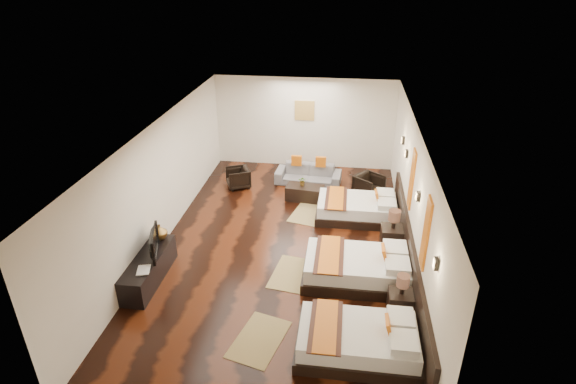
# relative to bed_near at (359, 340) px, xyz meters

# --- Properties ---
(floor) EXTENTS (5.50, 9.50, 0.01)m
(floor) POSITION_rel_bed_near_xyz_m (-1.70, 3.04, -0.26)
(floor) COLOR black
(floor) RESTS_ON ground
(ceiling) EXTENTS (5.50, 9.50, 0.01)m
(ceiling) POSITION_rel_bed_near_xyz_m (-1.70, 3.04, 2.54)
(ceiling) COLOR white
(ceiling) RESTS_ON floor
(back_wall) EXTENTS (5.50, 0.01, 2.80)m
(back_wall) POSITION_rel_bed_near_xyz_m (-1.70, 7.79, 1.14)
(back_wall) COLOR silver
(back_wall) RESTS_ON floor
(left_wall) EXTENTS (0.01, 9.50, 2.80)m
(left_wall) POSITION_rel_bed_near_xyz_m (-4.45, 3.04, 1.14)
(left_wall) COLOR silver
(left_wall) RESTS_ON floor
(right_wall) EXTENTS (0.01, 9.50, 2.80)m
(right_wall) POSITION_rel_bed_near_xyz_m (1.05, 3.04, 1.14)
(right_wall) COLOR silver
(right_wall) RESTS_ON floor
(headboard_panel) EXTENTS (0.08, 6.60, 0.90)m
(headboard_panel) POSITION_rel_bed_near_xyz_m (1.01, 2.24, 0.19)
(headboard_panel) COLOR black
(headboard_panel) RESTS_ON floor
(bed_near) EXTENTS (2.01, 1.26, 0.77)m
(bed_near) POSITION_rel_bed_near_xyz_m (0.00, 0.00, 0.00)
(bed_near) COLOR black
(bed_near) RESTS_ON floor
(bed_mid) EXTENTS (2.17, 1.37, 0.83)m
(bed_mid) POSITION_rel_bed_near_xyz_m (0.00, 1.99, 0.02)
(bed_mid) COLOR black
(bed_mid) RESTS_ON floor
(bed_far) EXTENTS (2.03, 1.28, 0.78)m
(bed_far) POSITION_rel_bed_near_xyz_m (0.00, 4.58, 0.00)
(bed_far) COLOR black
(bed_far) RESTS_ON floor
(nightstand_a) EXTENTS (0.44, 0.44, 0.87)m
(nightstand_a) POSITION_rel_bed_near_xyz_m (0.75, 1.04, 0.04)
(nightstand_a) COLOR black
(nightstand_a) RESTS_ON floor
(nightstand_b) EXTENTS (0.50, 0.50, 0.99)m
(nightstand_b) POSITION_rel_bed_near_xyz_m (0.75, 3.23, 0.08)
(nightstand_b) COLOR black
(nightstand_b) RESTS_ON floor
(jute_mat_near) EXTENTS (1.03, 1.35, 0.01)m
(jute_mat_near) POSITION_rel_bed_near_xyz_m (-1.68, 0.07, -0.26)
(jute_mat_near) COLOR #957F4C
(jute_mat_near) RESTS_ON floor
(jute_mat_mid) EXTENTS (0.92, 1.30, 0.01)m
(jute_mat_mid) POSITION_rel_bed_near_xyz_m (-1.36, 2.00, -0.26)
(jute_mat_mid) COLOR #957F4C
(jute_mat_mid) RESTS_ON floor
(jute_mat_far) EXTENTS (1.01, 1.34, 0.01)m
(jute_mat_far) POSITION_rel_bed_near_xyz_m (-1.26, 4.63, -0.26)
(jute_mat_far) COLOR #957F4C
(jute_mat_far) RESTS_ON floor
(tv_console) EXTENTS (0.50, 1.80, 0.55)m
(tv_console) POSITION_rel_bed_near_xyz_m (-4.20, 1.42, 0.01)
(tv_console) COLOR black
(tv_console) RESTS_ON floor
(tv) EXTENTS (0.38, 0.89, 0.52)m
(tv) POSITION_rel_bed_near_xyz_m (-4.15, 1.55, 0.55)
(tv) COLOR black
(tv) RESTS_ON tv_console
(book) EXTENTS (0.32, 0.38, 0.03)m
(book) POSITION_rel_bed_near_xyz_m (-4.20, 0.95, 0.30)
(book) COLOR black
(book) RESTS_ON tv_console
(figurine) EXTENTS (0.33, 0.33, 0.33)m
(figurine) POSITION_rel_bed_near_xyz_m (-4.20, 2.14, 0.45)
(figurine) COLOR brown
(figurine) RESTS_ON tv_console
(sofa) EXTENTS (1.93, 0.87, 0.55)m
(sofa) POSITION_rel_bed_near_xyz_m (-1.43, 6.45, 0.01)
(sofa) COLOR slate
(sofa) RESTS_ON floor
(armchair_left) EXTENTS (0.84, 0.83, 0.58)m
(armchair_left) POSITION_rel_bed_near_xyz_m (-3.40, 5.94, 0.03)
(armchair_left) COLOR black
(armchair_left) RESTS_ON floor
(armchair_right) EXTENTS (0.96, 0.96, 0.63)m
(armchair_right) POSITION_rel_bed_near_xyz_m (0.30, 5.84, 0.05)
(armchair_right) COLOR black
(armchair_right) RESTS_ON floor
(coffee_table) EXTENTS (1.05, 0.61, 0.40)m
(coffee_table) POSITION_rel_bed_near_xyz_m (-1.43, 5.40, -0.06)
(coffee_table) COLOR black
(coffee_table) RESTS_ON floor
(table_plant) EXTENTS (0.24, 0.21, 0.24)m
(table_plant) POSITION_rel_bed_near_xyz_m (-1.50, 5.46, 0.26)
(table_plant) COLOR #2B521B
(table_plant) RESTS_ON coffee_table
(orange_panel_a) EXTENTS (0.04, 0.40, 1.30)m
(orange_panel_a) POSITION_rel_bed_near_xyz_m (1.03, 1.14, 1.44)
(orange_panel_a) COLOR #D86014
(orange_panel_a) RESTS_ON right_wall
(orange_panel_b) EXTENTS (0.04, 0.40, 1.30)m
(orange_panel_b) POSITION_rel_bed_near_xyz_m (1.03, 3.34, 1.44)
(orange_panel_b) COLOR #D86014
(orange_panel_b) RESTS_ON right_wall
(sconce_near) EXTENTS (0.07, 0.12, 0.18)m
(sconce_near) POSITION_rel_bed_near_xyz_m (1.01, 0.04, 1.59)
(sconce_near) COLOR black
(sconce_near) RESTS_ON right_wall
(sconce_mid) EXTENTS (0.07, 0.12, 0.18)m
(sconce_mid) POSITION_rel_bed_near_xyz_m (1.01, 2.24, 1.59)
(sconce_mid) COLOR black
(sconce_mid) RESTS_ON right_wall
(sconce_far) EXTENTS (0.07, 0.12, 0.18)m
(sconce_far) POSITION_rel_bed_near_xyz_m (1.01, 4.44, 1.59)
(sconce_far) COLOR black
(sconce_far) RESTS_ON right_wall
(sconce_lounge) EXTENTS (0.07, 0.12, 0.18)m
(sconce_lounge) POSITION_rel_bed_near_xyz_m (1.01, 5.34, 1.59)
(sconce_lounge) COLOR black
(sconce_lounge) RESTS_ON right_wall
(gold_artwork) EXTENTS (0.60, 0.04, 0.60)m
(gold_artwork) POSITION_rel_bed_near_xyz_m (-1.70, 7.77, 1.54)
(gold_artwork) COLOR #AD873F
(gold_artwork) RESTS_ON back_wall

